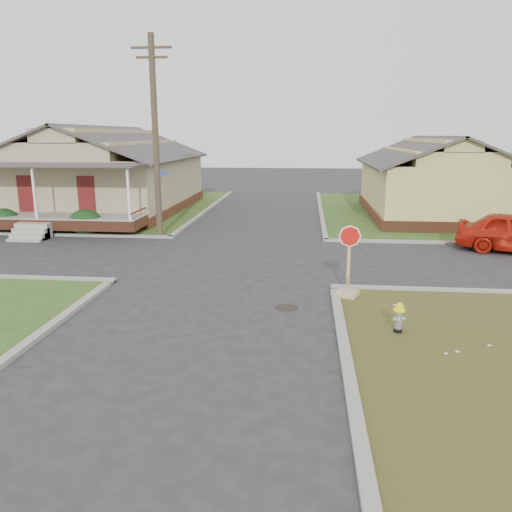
# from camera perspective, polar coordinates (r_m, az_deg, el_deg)

# --- Properties ---
(ground) EXTENTS (120.00, 120.00, 0.00)m
(ground) POSITION_cam_1_polar(r_m,az_deg,el_deg) (14.75, -4.99, -4.96)
(ground) COLOR #252527
(ground) RESTS_ON ground
(verge_far_left) EXTENTS (19.00, 19.00, 0.05)m
(verge_far_left) POSITION_cam_1_polar(r_m,az_deg,el_deg) (35.69, -20.41, 5.30)
(verge_far_left) COLOR #2B4C1B
(verge_far_left) RESTS_ON ground
(curbs) EXTENTS (80.00, 40.00, 0.12)m
(curbs) POSITION_cam_1_polar(r_m,az_deg,el_deg) (19.49, -2.28, -0.29)
(curbs) COLOR gray
(curbs) RESTS_ON ground
(manhole) EXTENTS (0.64, 0.64, 0.01)m
(manhole) POSITION_cam_1_polar(r_m,az_deg,el_deg) (14.04, 3.53, -5.89)
(manhole) COLOR black
(manhole) RESTS_ON ground
(corner_house) EXTENTS (10.10, 15.50, 5.30)m
(corner_house) POSITION_cam_1_polar(r_m,az_deg,el_deg) (33.03, -17.00, 8.89)
(corner_house) COLOR brown
(corner_house) RESTS_ON ground
(side_house_yellow) EXTENTS (7.60, 11.60, 4.70)m
(side_house_yellow) POSITION_cam_1_polar(r_m,az_deg,el_deg) (31.20, 19.56, 8.28)
(side_house_yellow) COLOR brown
(side_house_yellow) RESTS_ON ground
(utility_pole) EXTENTS (1.80, 0.28, 9.00)m
(utility_pole) POSITION_cam_1_polar(r_m,az_deg,el_deg) (23.65, -11.43, 13.32)
(utility_pole) COLOR #3A3021
(utility_pole) RESTS_ON ground
(fire_hydrant) EXTENTS (0.28, 0.28, 0.75)m
(fire_hydrant) POSITION_cam_1_polar(r_m,az_deg,el_deg) (12.56, 16.02, -6.60)
(fire_hydrant) COLOR black
(fire_hydrant) RESTS_ON ground
(stop_sign) EXTENTS (0.61, 0.59, 2.14)m
(stop_sign) POSITION_cam_1_polar(r_m,az_deg,el_deg) (14.95, 10.45, -2.83)
(stop_sign) COLOR tan
(stop_sign) RESTS_ON ground
(hedge_left) EXTENTS (1.48, 1.21, 1.13)m
(hedge_left) POSITION_cam_1_polar(r_m,az_deg,el_deg) (27.60, -26.88, 3.68)
(hedge_left) COLOR #133615
(hedge_left) RESTS_ON verge_far_left
(hedge_right) EXTENTS (1.52, 1.24, 1.16)m
(hedge_right) POSITION_cam_1_polar(r_m,az_deg,el_deg) (25.36, -18.91, 3.70)
(hedge_right) COLOR #133615
(hedge_right) RESTS_ON verge_far_left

